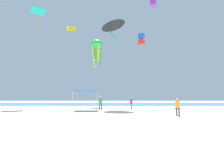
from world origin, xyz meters
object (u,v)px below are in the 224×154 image
kite_octopus_green (97,45)px  person_near_tent (177,106)px  canopy_tent (86,92)px  kite_box_white (153,0)px  kite_delta_black (112,24)px  person_leftmost (131,102)px  person_central (100,102)px  kite_diamond_teal (37,12)px  kite_box_blue (141,39)px  kite_parafoil_yellow (71,29)px

kite_octopus_green → person_near_tent: bearing=74.4°
canopy_tent → kite_box_white: size_ratio=1.10×
person_near_tent → kite_delta_black: (-6.16, 9.13, 12.41)m
person_leftmost → kite_octopus_green: (-5.86, 5.94, 10.79)m
person_near_tent → kite_delta_black: size_ratio=0.41×
person_leftmost → person_central: person_central is taller
kite_box_white → kite_diamond_teal: size_ratio=0.84×
person_leftmost → person_central: size_ratio=0.93×
kite_box_blue → kite_delta_black: bearing=-77.5°
kite_box_white → kite_box_blue: kite_box_white is taller
person_central → kite_box_blue: 13.17m
kite_octopus_green → kite_box_blue: 8.76m
kite_box_white → kite_diamond_teal: bearing=-145.3°
canopy_tent → kite_parafoil_yellow: size_ratio=0.83×
canopy_tent → kite_box_blue: bearing=33.1°
kite_delta_black → kite_diamond_teal: size_ratio=1.20×
person_near_tent → kite_box_white: size_ratio=0.58×
kite_octopus_green → kite_diamond_teal: size_ratio=1.60×
person_leftmost → person_central: bearing=-60.9°
person_near_tent → kite_box_blue: size_ratio=0.84×
kite_delta_black → kite_box_blue: size_ratio=2.05×
kite_diamond_teal → kite_box_blue: 19.17m
kite_delta_black → kite_box_blue: (5.01, 2.64, -1.55)m
kite_box_blue → kite_box_white: bearing=134.3°
person_central → kite_delta_black: kite_delta_black is taller
person_near_tent → person_central: person_central is taller
person_leftmost → person_central: (-4.62, -0.98, 0.08)m
person_leftmost → canopy_tent: bearing=-46.7°
kite_diamond_teal → kite_parafoil_yellow: 10.13m
kite_box_white → kite_octopus_green: bearing=-145.6°
person_near_tent → kite_box_blue: 16.06m
canopy_tent → kite_box_blue: size_ratio=1.58×
canopy_tent → kite_delta_black: kite_delta_black is taller
person_central → kite_parafoil_yellow: (-7.87, 13.00, 16.73)m
person_near_tent → kite_parafoil_yellow: size_ratio=0.44×
kite_delta_black → kite_parafoil_yellow: 16.19m
person_central → kite_delta_black: size_ratio=0.46×
canopy_tent → kite_octopus_green: bearing=86.9°
canopy_tent → kite_box_white: 27.87m
canopy_tent → kite_parafoil_yellow: (-6.15, 15.14, 15.38)m
kite_octopus_green → kite_box_blue: bearing=109.9°
kite_diamond_teal → kite_octopus_green: bearing=-18.6°
person_leftmost → kite_box_white: kite_box_white is taller
kite_box_blue → kite_octopus_green: bearing=-128.7°
kite_octopus_green → kite_parafoil_yellow: bearing=-89.1°
kite_parafoil_yellow → person_leftmost: bearing=65.0°
kite_octopus_green → person_central: bearing=53.5°
person_central → kite_parafoil_yellow: bearing=139.3°
kite_delta_black → kite_box_blue: bearing=120.4°
person_leftmost → kite_parafoil_yellow: size_ratio=0.46×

